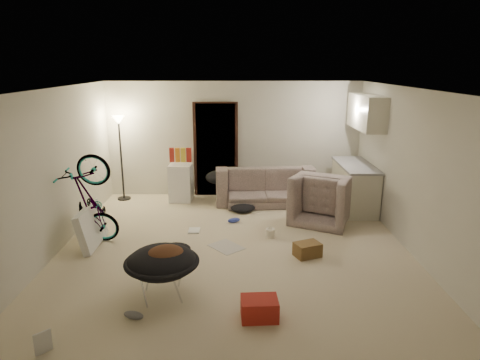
{
  "coord_description": "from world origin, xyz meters",
  "views": [
    {
      "loc": [
        0.03,
        -6.26,
        2.85
      ],
      "look_at": [
        0.1,
        0.6,
        0.98
      ],
      "focal_mm": 32.0,
      "sensor_mm": 36.0,
      "label": 1
    }
  ],
  "objects_px": {
    "mini_fridge": "(181,183)",
    "tv_box": "(91,226)",
    "drink_case_a": "(307,250)",
    "floor_lamp": "(120,140)",
    "sofa": "(264,188)",
    "saucer_chair": "(162,268)",
    "kitchen_counter": "(354,187)",
    "armchair": "(325,202)",
    "juicer": "(270,232)",
    "bicycle": "(92,220)",
    "drink_case_b": "(259,309)"
  },
  "relations": [
    {
      "from": "mini_fridge",
      "to": "tv_box",
      "type": "xyz_separation_m",
      "value": [
        -1.16,
        -2.33,
        -0.08
      ]
    },
    {
      "from": "tv_box",
      "to": "drink_case_a",
      "type": "xyz_separation_m",
      "value": [
        3.43,
        -0.47,
        -0.21
      ]
    },
    {
      "from": "floor_lamp",
      "to": "mini_fridge",
      "type": "distance_m",
      "value": 1.56
    },
    {
      "from": "sofa",
      "to": "saucer_chair",
      "type": "height_order",
      "value": "saucer_chair"
    },
    {
      "from": "kitchen_counter",
      "to": "drink_case_a",
      "type": "xyz_separation_m",
      "value": [
        -1.3,
        -2.25,
        -0.33
      ]
    },
    {
      "from": "mini_fridge",
      "to": "tv_box",
      "type": "height_order",
      "value": "mini_fridge"
    },
    {
      "from": "kitchen_counter",
      "to": "mini_fridge",
      "type": "bearing_deg",
      "value": 171.24
    },
    {
      "from": "armchair",
      "to": "juicer",
      "type": "relative_size",
      "value": 4.66
    },
    {
      "from": "bicycle",
      "to": "saucer_chair",
      "type": "distance_m",
      "value": 2.2
    },
    {
      "from": "saucer_chair",
      "to": "sofa",
      "type": "bearing_deg",
      "value": 68.56
    },
    {
      "from": "bicycle",
      "to": "saucer_chair",
      "type": "relative_size",
      "value": 1.66
    },
    {
      "from": "floor_lamp",
      "to": "bicycle",
      "type": "distance_m",
      "value": 2.54
    },
    {
      "from": "floor_lamp",
      "to": "mini_fridge",
      "type": "bearing_deg",
      "value": -4.53
    },
    {
      "from": "armchair",
      "to": "drink_case_a",
      "type": "relative_size",
      "value": 2.73
    },
    {
      "from": "kitchen_counter",
      "to": "saucer_chair",
      "type": "bearing_deg",
      "value": -134.22
    },
    {
      "from": "mini_fridge",
      "to": "saucer_chair",
      "type": "height_order",
      "value": "mini_fridge"
    },
    {
      "from": "floor_lamp",
      "to": "sofa",
      "type": "xyz_separation_m",
      "value": [
        3.03,
        -0.2,
        -1.01
      ]
    },
    {
      "from": "drink_case_a",
      "to": "mini_fridge",
      "type": "bearing_deg",
      "value": 106.5
    },
    {
      "from": "armchair",
      "to": "tv_box",
      "type": "relative_size",
      "value": 1.08
    },
    {
      "from": "mini_fridge",
      "to": "juicer",
      "type": "distance_m",
      "value": 2.72
    },
    {
      "from": "floor_lamp",
      "to": "mini_fridge",
      "type": "xyz_separation_m",
      "value": [
        1.26,
        -0.1,
        -0.91
      ]
    },
    {
      "from": "sofa",
      "to": "juicer",
      "type": "relative_size",
      "value": 9.14
    },
    {
      "from": "kitchen_counter",
      "to": "armchair",
      "type": "height_order",
      "value": "kitchen_counter"
    },
    {
      "from": "mini_fridge",
      "to": "drink_case_a",
      "type": "distance_m",
      "value": 3.61
    },
    {
      "from": "floor_lamp",
      "to": "tv_box",
      "type": "xyz_separation_m",
      "value": [
        0.1,
        -2.43,
        -0.99
      ]
    },
    {
      "from": "sofa",
      "to": "mini_fridge",
      "type": "distance_m",
      "value": 1.77
    },
    {
      "from": "tv_box",
      "to": "mini_fridge",
      "type": "bearing_deg",
      "value": 63.63
    },
    {
      "from": "drink_case_a",
      "to": "kitchen_counter",
      "type": "bearing_deg",
      "value": 37.49
    },
    {
      "from": "floor_lamp",
      "to": "drink_case_a",
      "type": "relative_size",
      "value": 4.79
    },
    {
      "from": "sofa",
      "to": "armchair",
      "type": "relative_size",
      "value": 1.96
    },
    {
      "from": "drink_case_b",
      "to": "juicer",
      "type": "height_order",
      "value": "drink_case_b"
    },
    {
      "from": "armchair",
      "to": "bicycle",
      "type": "height_order",
      "value": "bicycle"
    },
    {
      "from": "bicycle",
      "to": "drink_case_a",
      "type": "height_order",
      "value": "bicycle"
    },
    {
      "from": "kitchen_counter",
      "to": "drink_case_a",
      "type": "bearing_deg",
      "value": -120.07
    },
    {
      "from": "drink_case_b",
      "to": "bicycle",
      "type": "bearing_deg",
      "value": 137.62
    },
    {
      "from": "mini_fridge",
      "to": "saucer_chair",
      "type": "bearing_deg",
      "value": -83.0
    },
    {
      "from": "sofa",
      "to": "saucer_chair",
      "type": "xyz_separation_m",
      "value": [
        -1.52,
        -3.86,
        0.1
      ]
    },
    {
      "from": "kitchen_counter",
      "to": "drink_case_a",
      "type": "distance_m",
      "value": 2.62
    },
    {
      "from": "tv_box",
      "to": "drink_case_b",
      "type": "xyz_separation_m",
      "value": [
        2.6,
        -2.11,
        -0.19
      ]
    },
    {
      "from": "saucer_chair",
      "to": "drink_case_a",
      "type": "height_order",
      "value": "saucer_chair"
    },
    {
      "from": "saucer_chair",
      "to": "drink_case_b",
      "type": "xyz_separation_m",
      "value": [
        1.19,
        -0.49,
        -0.27
      ]
    },
    {
      "from": "tv_box",
      "to": "drink_case_b",
      "type": "distance_m",
      "value": 3.36
    },
    {
      "from": "drink_case_b",
      "to": "kitchen_counter",
      "type": "bearing_deg",
      "value": 58.87
    },
    {
      "from": "armchair",
      "to": "drink_case_b",
      "type": "bearing_deg",
      "value": 93.69
    },
    {
      "from": "mini_fridge",
      "to": "drink_case_b",
      "type": "bearing_deg",
      "value": -68.69
    },
    {
      "from": "mini_fridge",
      "to": "tv_box",
      "type": "relative_size",
      "value": 0.83
    },
    {
      "from": "kitchen_counter",
      "to": "bicycle",
      "type": "bearing_deg",
      "value": -160.01
    },
    {
      "from": "bicycle",
      "to": "juicer",
      "type": "xyz_separation_m",
      "value": [
        2.92,
        0.21,
        -0.32
      ]
    },
    {
      "from": "sofa",
      "to": "saucer_chair",
      "type": "relative_size",
      "value": 2.17
    },
    {
      "from": "kitchen_counter",
      "to": "saucer_chair",
      "type": "distance_m",
      "value": 4.76
    }
  ]
}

